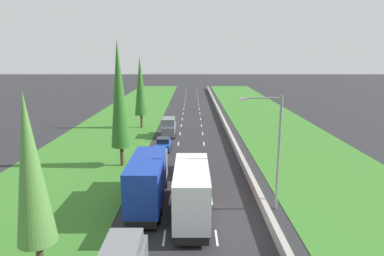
# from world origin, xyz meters

# --- Properties ---
(ground_plane) EXTENTS (300.00, 300.00, 0.00)m
(ground_plane) POSITION_xyz_m (0.00, 60.00, 0.00)
(ground_plane) COLOR #28282B
(ground_plane) RESTS_ON ground
(grass_verge_left) EXTENTS (14.00, 140.00, 0.04)m
(grass_verge_left) POSITION_xyz_m (-12.65, 60.00, 0.02)
(grass_verge_left) COLOR #387528
(grass_verge_left) RESTS_ON ground
(grass_verge_right) EXTENTS (14.00, 140.00, 0.04)m
(grass_verge_right) POSITION_xyz_m (14.35, 60.00, 0.02)
(grass_verge_right) COLOR #387528
(grass_verge_right) RESTS_ON ground
(median_barrier) EXTENTS (0.44, 120.00, 0.85)m
(median_barrier) POSITION_xyz_m (5.70, 60.00, 0.42)
(median_barrier) COLOR #9E9B93
(median_barrier) RESTS_ON ground
(lane_markings) EXTENTS (3.64, 116.00, 0.01)m
(lane_markings) POSITION_xyz_m (0.00, 60.00, 0.01)
(lane_markings) COLOR white
(lane_markings) RESTS_ON ground
(blue_box_truck_left_lane) EXTENTS (2.46, 9.40, 4.18)m
(blue_box_truck_left_lane) POSITION_xyz_m (-3.40, 26.06, 2.18)
(blue_box_truck_left_lane) COLOR black
(blue_box_truck_left_lane) RESTS_ON ground
(white_box_truck_centre_lane) EXTENTS (2.46, 9.40, 4.18)m
(white_box_truck_centre_lane) POSITION_xyz_m (0.08, 24.02, 2.18)
(white_box_truck_centre_lane) COLOR black
(white_box_truck_centre_lane) RESTS_ON ground
(blue_sedan_left_lane) EXTENTS (1.82, 4.50, 1.64)m
(blue_sedan_left_lane) POSITION_xyz_m (-3.55, 34.87, 0.81)
(blue_sedan_left_lane) COLOR #1E47B7
(blue_sedan_left_lane) RESTS_ON ground
(blue_hatchback_left_lane) EXTENTS (1.74, 3.90, 1.72)m
(blue_hatchback_left_lane) POSITION_xyz_m (-3.52, 41.74, 0.84)
(blue_hatchback_left_lane) COLOR #1E47B7
(blue_hatchback_left_lane) RESTS_ON ground
(grey_van_left_lane_sixth) EXTENTS (1.96, 4.90, 2.82)m
(grey_van_left_lane_sixth) POSITION_xyz_m (-3.35, 49.36, 1.40)
(grey_van_left_lane_sixth) COLOR slate
(grey_van_left_lane_sixth) RESTS_ON ground
(maroon_sedan_centre_lane) EXTENTS (1.82, 4.50, 1.64)m
(maroon_sedan_centre_lane) POSITION_xyz_m (-0.24, 33.44, 0.81)
(maroon_sedan_centre_lane) COLOR maroon
(maroon_sedan_centre_lane) RESTS_ON ground
(poplar_tree_nearest) EXTENTS (2.06, 2.06, 10.28)m
(poplar_tree_nearest) POSITION_xyz_m (-8.13, 16.95, 6.19)
(poplar_tree_nearest) COLOR #4C3823
(poplar_tree_nearest) RESTS_ON ground
(poplar_tree_second) EXTENTS (2.14, 2.14, 13.57)m
(poplar_tree_second) POSITION_xyz_m (-7.58, 35.88, 7.84)
(poplar_tree_second) COLOR #4C3823
(poplar_tree_second) RESTS_ON ground
(poplar_tree_third) EXTENTS (2.09, 2.09, 11.67)m
(poplar_tree_third) POSITION_xyz_m (-8.31, 55.33, 6.89)
(poplar_tree_third) COLOR #4C3823
(poplar_tree_third) RESTS_ON ground
(street_light_mast) EXTENTS (3.20, 0.28, 9.00)m
(street_light_mast) POSITION_xyz_m (6.41, 25.31, 5.23)
(street_light_mast) COLOR gray
(street_light_mast) RESTS_ON ground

